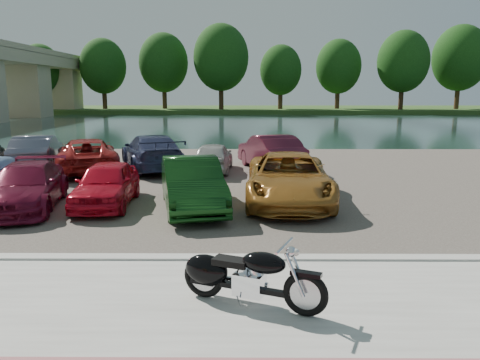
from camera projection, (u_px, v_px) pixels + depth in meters
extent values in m
plane|color=#595447|center=(223.00, 310.00, 7.23)|extent=(200.00, 200.00, 0.00)
cube|color=#9E9B95|center=(220.00, 341.00, 6.24)|extent=(60.00, 6.00, 0.10)
cube|color=#9E9B95|center=(228.00, 259.00, 9.18)|extent=(60.00, 0.30, 0.14)
cube|color=#474039|center=(235.00, 178.00, 18.03)|extent=(60.00, 18.00, 0.04)
cube|color=#182B28|center=(240.00, 125.00, 46.52)|extent=(120.00, 40.00, 0.00)
cube|color=#294A1A|center=(241.00, 109.00, 77.90)|extent=(120.00, 24.00, 0.60)
cube|color=tan|center=(22.00, 89.00, 59.78)|extent=(6.00, 4.00, 7.20)
cube|color=tan|center=(59.00, 89.00, 71.57)|extent=(6.00, 4.00, 7.20)
cylinder|color=#372314|center=(42.00, 94.00, 70.35)|extent=(0.70, 0.70, 4.50)
ellipsoid|color=#12340E|center=(40.00, 70.00, 69.67)|extent=(6.30, 6.30, 7.56)
cylinder|color=#372314|center=(104.00, 93.00, 71.62)|extent=(0.70, 0.70, 4.95)
ellipsoid|color=#12340E|center=(103.00, 66.00, 70.88)|extent=(6.93, 6.93, 8.32)
cylinder|color=#372314|center=(164.00, 91.00, 72.89)|extent=(0.70, 0.70, 5.40)
ellipsoid|color=#12340E|center=(164.00, 63.00, 72.08)|extent=(7.56, 7.56, 9.07)
cylinder|color=#372314|center=(221.00, 90.00, 70.04)|extent=(0.70, 0.70, 5.85)
ellipsoid|color=#12340E|center=(221.00, 57.00, 69.16)|extent=(8.19, 8.19, 9.83)
cylinder|color=#372314|center=(280.00, 94.00, 71.48)|extent=(0.70, 0.70, 4.50)
ellipsoid|color=#12340E|center=(281.00, 70.00, 70.81)|extent=(6.30, 6.30, 7.56)
cylinder|color=#372314|center=(337.00, 93.00, 72.76)|extent=(0.70, 0.70, 4.95)
ellipsoid|color=#12340E|center=(338.00, 66.00, 72.02)|extent=(6.93, 6.93, 8.32)
cylinder|color=#372314|center=(401.00, 91.00, 69.91)|extent=(0.70, 0.70, 5.40)
ellipsoid|color=#12340E|center=(403.00, 61.00, 69.10)|extent=(7.56, 7.56, 9.07)
cylinder|color=#372314|center=(458.00, 90.00, 71.18)|extent=(0.70, 0.70, 5.85)
ellipsoid|color=#12340E|center=(460.00, 58.00, 70.30)|extent=(8.19, 8.19, 9.83)
torus|color=black|center=(305.00, 294.00, 6.76)|extent=(0.67, 0.37, 0.68)
torus|color=black|center=(204.00, 277.00, 7.38)|extent=(0.67, 0.37, 0.68)
cylinder|color=#B2B2B7|center=(305.00, 294.00, 6.76)|extent=(0.45, 0.23, 0.46)
cylinder|color=#B2B2B7|center=(204.00, 277.00, 7.38)|extent=(0.45, 0.23, 0.46)
cylinder|color=silver|center=(295.00, 275.00, 6.66)|extent=(0.32, 0.17, 0.63)
cylinder|color=silver|center=(298.00, 270.00, 6.84)|extent=(0.32, 0.17, 0.63)
cylinder|color=silver|center=(284.00, 246.00, 6.75)|extent=(0.32, 0.71, 0.04)
sphere|color=silver|center=(291.00, 252.00, 6.73)|extent=(0.21, 0.21, 0.16)
sphere|color=silver|center=(296.00, 252.00, 6.70)|extent=(0.14, 0.14, 0.11)
cube|color=black|center=(306.00, 274.00, 6.70)|extent=(0.47, 0.30, 0.06)
cube|color=black|center=(252.00, 289.00, 7.08)|extent=(1.15, 0.55, 0.08)
cube|color=silver|center=(249.00, 284.00, 7.09)|extent=(0.54, 0.47, 0.34)
cylinder|color=silver|center=(256.00, 272.00, 7.01)|extent=(0.29, 0.26, 0.27)
cylinder|color=silver|center=(243.00, 270.00, 7.09)|extent=(0.29, 0.26, 0.27)
ellipsoid|color=black|center=(264.00, 263.00, 6.93)|extent=(0.77, 0.59, 0.32)
cube|color=black|center=(231.00, 262.00, 7.14)|extent=(0.62, 0.47, 0.10)
ellipsoid|color=black|center=(206.00, 270.00, 7.34)|extent=(0.80, 0.59, 0.50)
cube|color=black|center=(204.00, 274.00, 7.37)|extent=(0.44, 0.32, 0.30)
cylinder|color=silver|center=(235.00, 285.00, 7.37)|extent=(1.05, 0.50, 0.09)
cylinder|color=silver|center=(235.00, 280.00, 7.36)|extent=(1.05, 0.50, 0.09)
cylinder|color=#B2B2B7|center=(239.00, 301.00, 7.00)|extent=(0.08, 0.14, 0.22)
imported|color=maroon|center=(26.00, 187.00, 13.18)|extent=(2.58, 4.63, 1.27)
imported|color=red|center=(106.00, 184.00, 13.54)|extent=(1.71, 3.82, 1.27)
imported|color=#0F3710|center=(192.00, 184.00, 13.12)|extent=(2.42, 4.61, 1.45)
imported|color=#A16925|center=(289.00, 179.00, 13.85)|extent=(2.66, 5.37, 1.47)
imported|color=slate|center=(37.00, 152.00, 19.91)|extent=(2.52, 4.63, 1.45)
imported|color=maroon|center=(87.00, 156.00, 19.06)|extent=(3.82, 5.49, 1.39)
imported|color=#292F51|center=(152.00, 152.00, 19.73)|extent=(3.77, 5.57, 1.50)
imported|color=#ACADA8|center=(213.00, 157.00, 19.23)|extent=(1.62, 3.68, 1.23)
imported|color=#521626|center=(270.00, 152.00, 19.75)|extent=(2.83, 4.80, 1.50)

